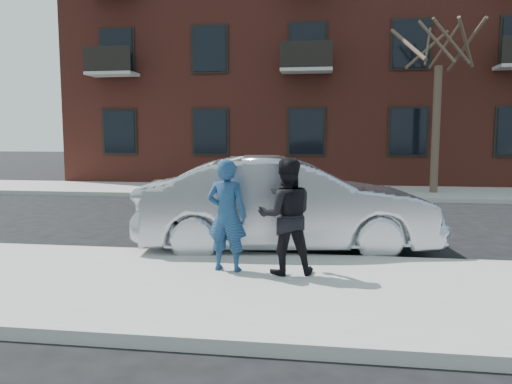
% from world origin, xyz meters
% --- Properties ---
extents(ground, '(100.00, 100.00, 0.00)m').
position_xyz_m(ground, '(0.00, 0.00, 0.00)').
color(ground, black).
rests_on(ground, ground).
extents(near_sidewalk, '(50.00, 3.50, 0.15)m').
position_xyz_m(near_sidewalk, '(0.00, -0.25, 0.07)').
color(near_sidewalk, gray).
rests_on(near_sidewalk, ground).
extents(near_curb, '(50.00, 0.10, 0.15)m').
position_xyz_m(near_curb, '(0.00, 1.55, 0.07)').
color(near_curb, '#999691').
rests_on(near_curb, ground).
extents(far_sidewalk, '(50.00, 3.50, 0.15)m').
position_xyz_m(far_sidewalk, '(0.00, 11.25, 0.07)').
color(far_sidewalk, gray).
rests_on(far_sidewalk, ground).
extents(far_curb, '(50.00, 0.10, 0.15)m').
position_xyz_m(far_curb, '(0.00, 9.45, 0.07)').
color(far_curb, '#999691').
rests_on(far_curb, ground).
extents(apartment_building, '(24.30, 10.30, 12.30)m').
position_xyz_m(apartment_building, '(2.00, 18.00, 6.16)').
color(apartment_building, maroon).
rests_on(apartment_building, ground).
extents(street_tree, '(3.60, 3.60, 6.80)m').
position_xyz_m(street_tree, '(4.50, 11.00, 5.52)').
color(street_tree, '#3A2D22').
rests_on(street_tree, far_sidewalk).
extents(silver_sedan, '(5.39, 2.54, 1.71)m').
position_xyz_m(silver_sedan, '(0.24, 2.30, 0.85)').
color(silver_sedan, '#999BA3').
rests_on(silver_sedan, ground).
extents(man_hoodie, '(0.63, 0.52, 1.61)m').
position_xyz_m(man_hoodie, '(-0.46, 0.43, 0.96)').
color(man_hoodie, navy).
rests_on(man_hoodie, near_sidewalk).
extents(man_peacoat, '(0.91, 0.77, 1.64)m').
position_xyz_m(man_peacoat, '(0.39, 0.40, 0.97)').
color(man_peacoat, black).
rests_on(man_peacoat, near_sidewalk).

